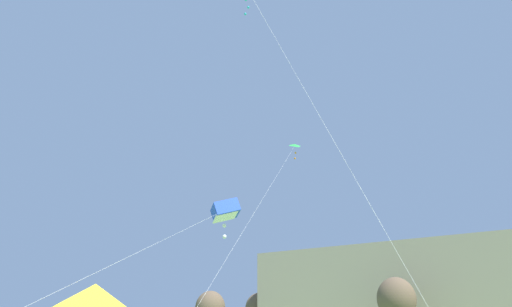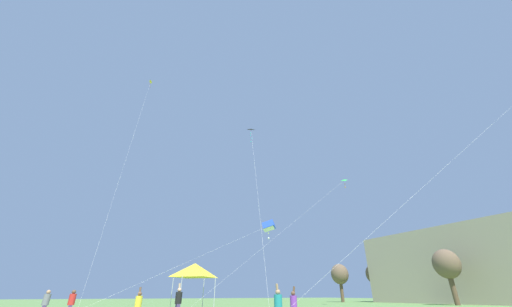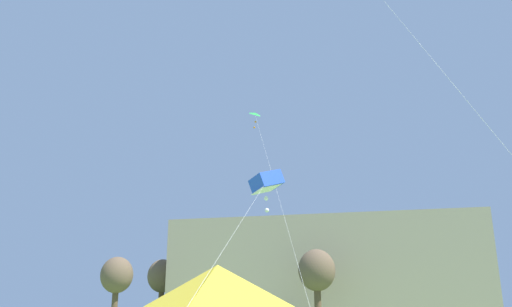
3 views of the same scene
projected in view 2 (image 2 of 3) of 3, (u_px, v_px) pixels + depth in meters
distant_building at (476, 263)px, 47.13m from camera, size 36.40×10.00×11.98m
tree_far_right at (340, 275)px, 60.38m from camera, size 3.61×3.61×7.29m
tree_far_centre at (447, 265)px, 42.76m from camera, size 3.78×3.78×7.63m
tree_far_left at (375, 274)px, 63.32m from camera, size 3.78×3.78×7.63m
festival_tent at (195, 270)px, 22.50m from camera, size 2.86×2.86×3.61m
person_red_shirt at (71, 303)px, 17.89m from camera, size 0.39×0.39×1.64m
person_grey_shirt at (45, 303)px, 17.55m from camera, size 0.39×0.39×1.63m
person_black_shirt at (178, 301)px, 18.28m from camera, size 0.42×0.42×2.04m
person_yellow_shirt at (138, 305)px, 15.53m from camera, size 0.36×0.36×1.74m
person_teal_shirt at (278, 306)px, 13.19m from camera, size 0.38×0.38×1.84m
person_purple_shirt at (294, 305)px, 15.08m from camera, size 0.36×0.36×1.77m
kite_black_delta_0 at (251, 131)px, 26.59m from camera, size 7.90×3.18×15.54m
kite_yellow_delta_1 at (149, 88)px, 38.91m from camera, size 11.30×2.36×28.47m
kite_green_delta_2 at (344, 181)px, 42.31m from camera, size 9.06×25.80×17.09m
kite_blue_box_3 at (269, 226)px, 27.77m from camera, size 1.96×16.30×7.92m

